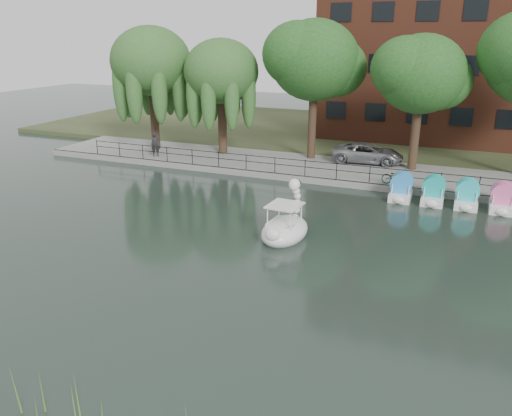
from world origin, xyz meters
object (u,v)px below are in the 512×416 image
Objects in this scene: minivan at (368,152)px; bicycle at (397,176)px; pedestrian at (155,143)px; swan_boat at (285,226)px.

bicycle is at bearing -155.62° from minivan.
bicycle is 0.87× the size of pedestrian.
swan_boat is (13.35, -9.96, -0.83)m from pedestrian.
bicycle is 9.97m from swan_boat.
pedestrian reaches higher than minivan.
swan_boat is at bearing -75.85° from pedestrian.
bicycle is at bearing -41.48° from pedestrian.
minivan is at bearing 90.33° from swan_boat.
bicycle is 0.54× the size of swan_boat.
pedestrian is at bearing 86.08° from bicycle.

